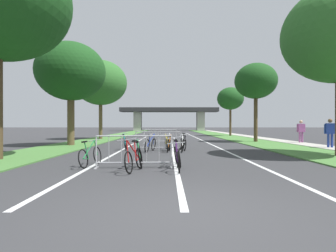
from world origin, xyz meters
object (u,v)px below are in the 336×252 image
(tree_left_pine_far, at_px, (70,72))
(tree_right_oak_near, at_px, (255,81))
(bicycle_red_1, at_px, (133,159))
(crowd_barrier_second, at_px, (157,141))
(tree_left_cypress_far, at_px, (99,83))
(bicycle_orange_2, at_px, (168,145))
(bicycle_green_10, at_px, (89,155))
(crowd_barrier_nearest, at_px, (133,152))
(bicycle_green_0, at_px, (139,155))
(bicycle_white_9, at_px, (181,144))
(bicycle_silver_7, at_px, (176,155))
(bicycle_blue_3, at_px, (149,144))
(bicycle_purple_8, at_px, (176,158))
(bicycle_black_6, at_px, (182,144))
(bicycle_teal_4, at_px, (124,143))
(crowd_barrier_third, at_px, (159,136))
(bicycle_yellow_5, at_px, (166,144))
(pedestrian_strolling, at_px, (300,129))
(pedestrian_waiting, at_px, (329,130))
(tree_right_maple_mid, at_px, (229,99))

(tree_left_pine_far, distance_m, tree_right_oak_near, 13.97)
(tree_left_pine_far, distance_m, bicycle_red_1, 12.00)
(tree_right_oak_near, xyz_separation_m, crowd_barrier_second, (-7.56, -7.14, -4.35))
(tree_left_cypress_far, xyz_separation_m, bicycle_orange_2, (6.55, -12.03, -5.09))
(bicycle_orange_2, bearing_deg, bicycle_green_10, -114.79)
(crowd_barrier_nearest, distance_m, bicycle_green_0, 0.48)
(bicycle_white_9, relative_size, bicycle_green_10, 1.00)
(bicycle_silver_7, bearing_deg, bicycle_white_9, 81.24)
(bicycle_blue_3, height_order, bicycle_purple_8, bicycle_blue_3)
(bicycle_white_9, bearing_deg, bicycle_black_6, 79.12)
(tree_left_pine_far, relative_size, bicycle_teal_4, 4.14)
(bicycle_green_0, relative_size, bicycle_green_10, 1.01)
(bicycle_green_0, bearing_deg, bicycle_green_10, 175.55)
(tree_left_pine_far, relative_size, bicycle_orange_2, 4.37)
(bicycle_orange_2, bearing_deg, crowd_barrier_third, 100.10)
(bicycle_yellow_5, bearing_deg, tree_left_cypress_far, 111.88)
(bicycle_blue_3, xyz_separation_m, bicycle_black_6, (1.76, 0.92, -0.02))
(tree_right_oak_near, height_order, bicycle_silver_7, tree_right_oak_near)
(bicycle_red_1, bearing_deg, bicycle_silver_7, -132.09)
(bicycle_green_10, bearing_deg, tree_left_cypress_far, 111.70)
(pedestrian_strolling, bearing_deg, tree_left_pine_far, 11.29)
(tree_left_cypress_far, height_order, bicycle_green_0, tree_left_cypress_far)
(crowd_barrier_second, bearing_deg, bicycle_yellow_5, 49.85)
(crowd_barrier_second, xyz_separation_m, pedestrian_strolling, (10.45, 5.64, 0.53))
(crowd_barrier_nearest, height_order, crowd_barrier_second, same)
(tree_left_cypress_far, bearing_deg, bicycle_green_10, -76.92)
(bicycle_white_9, relative_size, pedestrian_waiting, 0.98)
(bicycle_green_10, relative_size, pedestrian_waiting, 0.98)
(tree_right_oak_near, xyz_separation_m, bicycle_yellow_5, (-7.06, -6.54, -4.53))
(bicycle_black_6, distance_m, pedestrian_waiting, 8.62)
(bicycle_blue_3, bearing_deg, bicycle_teal_4, 161.55)
(crowd_barrier_third, distance_m, bicycle_purple_8, 11.88)
(tree_left_pine_far, height_order, crowd_barrier_second, tree_left_pine_far)
(tree_right_maple_mid, height_order, pedestrian_strolling, tree_right_maple_mid)
(crowd_barrier_third, bearing_deg, tree_left_cypress_far, 135.87)
(tree_left_pine_far, height_order, bicycle_orange_2, tree_left_pine_far)
(crowd_barrier_third, relative_size, bicycle_yellow_5, 1.49)
(crowd_barrier_nearest, height_order, bicycle_blue_3, crowd_barrier_nearest)
(bicycle_red_1, bearing_deg, tree_left_pine_far, -50.31)
(bicycle_green_10, distance_m, pedestrian_strolling, 16.65)
(bicycle_blue_3, bearing_deg, bicycle_orange_2, 8.03)
(tree_right_oak_near, bearing_deg, tree_left_pine_far, -164.70)
(crowd_barrier_nearest, bearing_deg, bicycle_purple_8, -15.71)
(tree_left_cypress_far, xyz_separation_m, bicycle_teal_4, (4.14, -11.01, -5.07))
(pedestrian_waiting, bearing_deg, bicycle_green_10, 44.49)
(bicycle_black_6, relative_size, bicycle_purple_8, 1.00)
(bicycle_purple_8, bearing_deg, bicycle_blue_3, -78.47)
(bicycle_silver_7, height_order, pedestrian_waiting, pedestrian_waiting)
(bicycle_orange_2, bearing_deg, tree_left_cypress_far, 122.93)
(crowd_barrier_third, height_order, bicycle_white_9, crowd_barrier_third)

